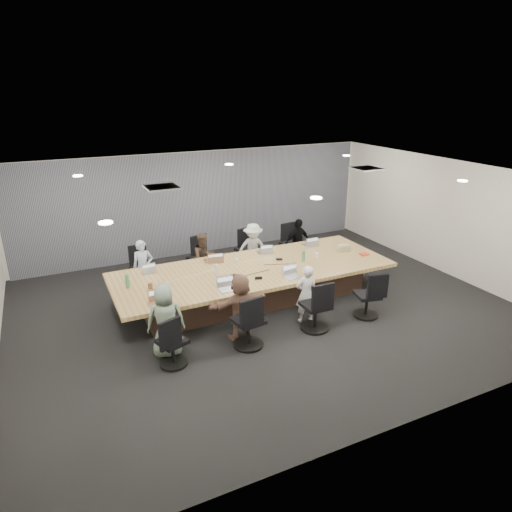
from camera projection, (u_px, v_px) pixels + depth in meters
name	position (u px, v px, depth m)	size (l,w,h in m)	color
floor	(264.00, 308.00, 9.66)	(10.00, 8.00, 0.00)	black
ceiling	(265.00, 177.00, 8.68)	(10.00, 8.00, 0.00)	white
wall_back	(200.00, 203.00, 12.55)	(10.00, 2.80, 0.00)	silver
wall_front	(405.00, 340.00, 5.79)	(10.00, 2.80, 0.00)	silver
wall_right	(447.00, 217.00, 11.18)	(8.00, 2.80, 0.00)	silver
curtain	(201.00, 203.00, 12.48)	(9.80, 0.04, 2.80)	slate
conference_table	(254.00, 282.00, 9.94)	(6.00, 2.20, 0.74)	#4A3226
chair_0	(141.00, 272.00, 10.54)	(0.51, 0.51, 0.75)	black
chair_1	(200.00, 261.00, 11.10)	(0.55, 0.55, 0.82)	black
chair_2	(247.00, 253.00, 11.61)	(0.57, 0.57, 0.85)	black
chair_3	(291.00, 247.00, 12.13)	(0.54, 0.54, 0.80)	black
chair_4	(172.00, 345.00, 7.58)	(0.50, 0.50, 0.74)	black
chair_5	(248.00, 325.00, 8.12)	(0.58, 0.58, 0.86)	black
chair_6	(315.00, 309.00, 8.69)	(0.57, 0.57, 0.85)	black
chair_7	(367.00, 299.00, 9.20)	(0.53, 0.53, 0.79)	black
person_0	(143.00, 267.00, 10.16)	(0.46, 0.30, 1.25)	#A7B9CC
laptop_0	(148.00, 271.00, 9.65)	(0.29, 0.20, 0.02)	#B2B2B7
person_1	(204.00, 258.00, 10.74)	(0.60, 0.46, 1.22)	#413226
laptop_1	(212.00, 260.00, 10.23)	(0.36, 0.25, 0.02)	#8C6647
person_2	(253.00, 249.00, 11.24)	(0.84, 0.48, 1.29)	#B2B7B2
laptop_2	(263.00, 252.00, 10.74)	(0.29, 0.20, 0.02)	#B2B2B7
person_3	(297.00, 243.00, 11.76)	(0.74, 0.31, 1.26)	black
laptop_3	(309.00, 244.00, 11.25)	(0.32, 0.22, 0.02)	#B2B2B7
person_4	(166.00, 320.00, 7.77)	(0.66, 0.43, 1.34)	gray
laptop_4	(157.00, 303.00, 8.21)	(0.31, 0.22, 0.02)	#8C6647
person_5	(240.00, 306.00, 8.35)	(1.18, 0.37, 1.27)	#805A49
laptop_5	(229.00, 289.00, 8.77)	(0.35, 0.24, 0.02)	#B2B2B7
person_6	(306.00, 294.00, 8.93)	(0.43, 0.29, 1.19)	silver
laptop_6	(292.00, 277.00, 9.34)	(0.36, 0.24, 0.02)	#B2B2B7
bottle_green_left	(127.00, 281.00, 8.81)	(0.08, 0.08, 0.28)	#3F8453
bottle_green_right	(304.00, 256.00, 10.13)	(0.07, 0.07, 0.25)	#3F8453
bottle_clear	(216.00, 270.00, 9.41)	(0.07, 0.07, 0.24)	silver
cup_white_far	(237.00, 261.00, 10.10)	(0.08, 0.08, 0.10)	white
cup_white_near	(317.00, 255.00, 10.43)	(0.08, 0.08, 0.10)	white
mug_brown	(150.00, 286.00, 8.81)	(0.09, 0.09, 0.11)	brown
mic_left	(233.00, 276.00, 9.39)	(0.13, 0.09, 0.03)	black
mic_right	(279.00, 259.00, 10.28)	(0.14, 0.09, 0.03)	black
stapler	(259.00, 278.00, 9.24)	(0.15, 0.04, 0.05)	black
canvas_bag	(343.00, 248.00, 10.81)	(0.28, 0.17, 0.15)	tan
snack_packet	(364.00, 254.00, 10.57)	(0.19, 0.13, 0.04)	#D34425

